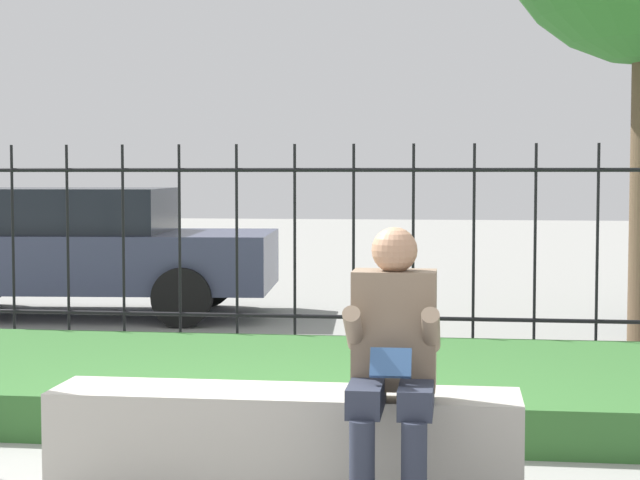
# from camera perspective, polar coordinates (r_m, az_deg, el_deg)

# --- Properties ---
(stone_bench) EXTENTS (2.25, 0.46, 0.49)m
(stone_bench) POSITION_cam_1_polar(r_m,az_deg,el_deg) (5.24, -1.93, -10.93)
(stone_bench) COLOR #ADA89E
(stone_bench) RESTS_ON ground_plane
(person_seated_reader) EXTENTS (0.42, 0.73, 1.29)m
(person_seated_reader) POSITION_cam_1_polar(r_m,az_deg,el_deg) (4.82, 3.90, -6.23)
(person_seated_reader) COLOR black
(person_seated_reader) RESTS_ON ground_plane
(grass_berm) EXTENTS (8.79, 2.47, 0.27)m
(grass_berm) POSITION_cam_1_polar(r_m,az_deg,el_deg) (7.17, -1.50, -7.65)
(grass_berm) COLOR #33662D
(grass_berm) RESTS_ON ground_plane
(iron_fence) EXTENTS (6.79, 0.03, 1.77)m
(iron_fence) POSITION_cam_1_polar(r_m,az_deg,el_deg) (8.74, 0.22, -0.42)
(iron_fence) COLOR black
(iron_fence) RESTS_ON ground_plane
(car_parked_left) EXTENTS (4.41, 2.13, 1.37)m
(car_parked_left) POSITION_cam_1_polar(r_m,az_deg,el_deg) (11.78, -13.26, -0.42)
(car_parked_left) COLOR #383D56
(car_parked_left) RESTS_ON ground_plane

